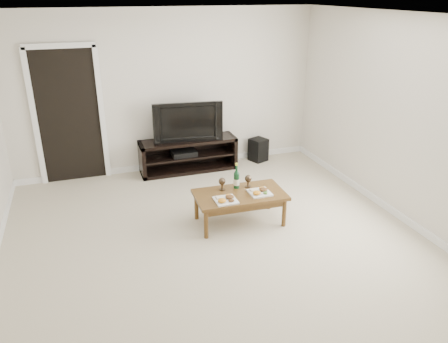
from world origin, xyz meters
The scene contains 14 objects.
floor centered at (0.00, 0.00, 0.00)m, with size 5.50×5.50×0.00m, color beige.
back_wall centered at (0.00, 2.77, 1.30)m, with size 5.00×0.04×2.60m, color silver.
ceiling centered at (0.00, 0.00, 2.62)m, with size 5.00×5.50×0.04m, color white.
doorway centered at (-1.55, 2.73, 1.02)m, with size 0.90×0.02×2.05m, color black.
media_console centered at (0.25, 2.50, 0.28)m, with size 1.61×0.45×0.55m, color black.
television centered at (0.25, 2.50, 0.87)m, with size 1.12×0.15×0.65m, color black.
av_receiver centered at (0.17, 2.48, 0.33)m, with size 0.40×0.30×0.08m, color black.
subwoofer centered at (1.54, 2.55, 0.20)m, with size 0.27×0.27×0.40m, color black.
coffee_table centered at (0.44, 0.55, 0.21)m, with size 1.16×0.63×0.42m, color brown.
plate_left centered at (0.19, 0.40, 0.45)m, with size 0.27×0.27×0.07m, color white.
plate_right centered at (0.68, 0.47, 0.45)m, with size 0.27×0.27×0.07m, color white.
wine_bottle centered at (0.45, 0.72, 0.59)m, with size 0.07×0.07×0.35m, color #0F381C.
goblet_left centered at (0.25, 0.72, 0.51)m, with size 0.09×0.09×0.17m, color #3C2E21, non-canonical shape.
goblet_right centered at (0.61, 0.70, 0.51)m, with size 0.09×0.09×0.17m, color #3C2E21, non-canonical shape.
Camera 1 is at (-1.38, -4.17, 2.84)m, focal length 35.00 mm.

